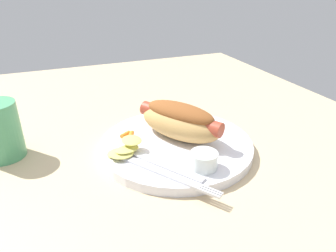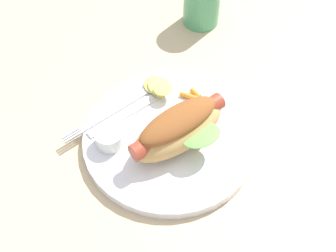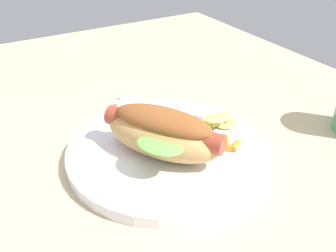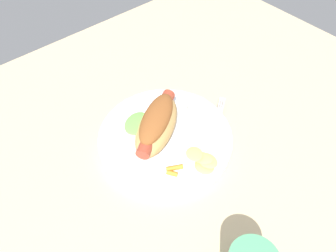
{
  "view_description": "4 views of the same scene",
  "coord_description": "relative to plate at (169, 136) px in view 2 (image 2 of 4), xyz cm",
  "views": [
    {
      "loc": [
        44.93,
        -18.97,
        28.33
      ],
      "look_at": [
        1.61,
        -1.71,
        5.13
      ],
      "focal_mm": 33.22,
      "sensor_mm": 36.0,
      "label": 1
    },
    {
      "loc": [
        5.33,
        42.05,
        58.88
      ],
      "look_at": [
        1.39,
        0.05,
        4.06
      ],
      "focal_mm": 49.74,
      "sensor_mm": 36.0,
      "label": 2
    },
    {
      "loc": [
        -35.06,
        20.91,
        30.64
      ],
      "look_at": [
        0.66,
        0.0,
        5.11
      ],
      "focal_mm": 40.43,
      "sensor_mm": 36.0,
      "label": 3
    },
    {
      "loc": [
        -25.18,
        -31.54,
        52.41
      ],
      "look_at": [
        1.85,
        -0.01,
        3.88
      ],
      "focal_mm": 35.07,
      "sensor_mm": 36.0,
      "label": 4
    }
  ],
  "objects": [
    {
      "name": "sauce_ramekin",
      "position": [
        9.12,
        1.13,
        2.12
      ],
      "size": [
        4.18,
        4.18,
        2.64
      ],
      "primitive_type": "cylinder",
      "color": "white",
      "rests_on": "plate"
    },
    {
      "name": "hot_dog",
      "position": [
        -1.08,
        1.66,
        4.2
      ],
      "size": [
        16.88,
        14.08,
        6.44
      ],
      "rotation": [
        0.0,
        0.0,
        0.56
      ],
      "color": "tan",
      "rests_on": "plate"
    },
    {
      "name": "ground_plane",
      "position": [
        -1.13,
        0.47,
        -1.7
      ],
      "size": [
        120.0,
        90.0,
        1.8
      ],
      "primitive_type": "cube",
      "color": "tan"
    },
    {
      "name": "drinking_cup",
      "position": [
        -8.69,
        -27.54,
        4.05
      ],
      "size": [
        6.83,
        6.83,
        9.7
      ],
      "primitive_type": "cylinder",
      "color": "#4C9E6B",
      "rests_on": "ground_plane"
    },
    {
      "name": "carrot_garnish",
      "position": [
        -4.29,
        -6.97,
        1.23
      ],
      "size": [
        3.59,
        2.79,
        0.88
      ],
      "color": "orange",
      "rests_on": "plate"
    },
    {
      "name": "plate",
      "position": [
        0.0,
        0.0,
        0.0
      ],
      "size": [
        26.72,
        26.72,
        1.6
      ],
      "primitive_type": "cylinder",
      "color": "white",
      "rests_on": "ground_plane"
    },
    {
      "name": "fork",
      "position": [
        8.86,
        -4.85,
        1.0
      ],
      "size": [
        14.79,
        10.54,
        0.4
      ],
      "rotation": [
        0.0,
        0.0,
        0.59
      ],
      "color": "silver",
      "rests_on": "plate"
    },
    {
      "name": "chips_pile",
      "position": [
        0.92,
        -9.02,
        1.77
      ],
      "size": [
        5.49,
        7.04,
        2.4
      ],
      "color": "#D6D065",
      "rests_on": "plate"
    },
    {
      "name": "knife",
      "position": [
        6.81,
        -4.06,
        0.98
      ],
      "size": [
        11.84,
        8.32,
        0.36
      ],
      "primitive_type": "cube",
      "rotation": [
        0.0,
        0.0,
        0.57
      ],
      "color": "silver",
      "rests_on": "plate"
    }
  ]
}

